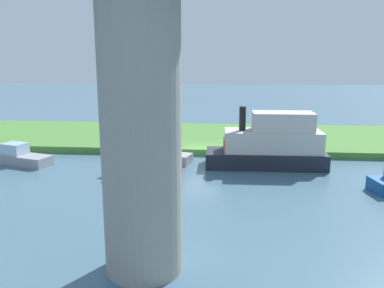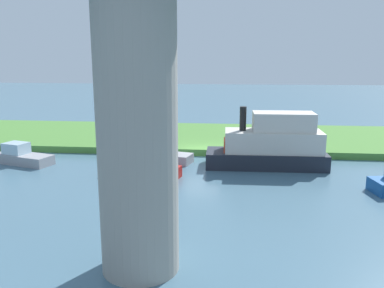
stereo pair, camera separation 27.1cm
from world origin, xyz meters
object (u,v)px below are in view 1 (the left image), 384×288
object	(u,v)px
person_on_bank	(147,132)
pontoon_yellow	(141,168)
bridge_pylon	(141,130)
riverboat_paddlewheel	(270,145)
motorboat_white	(20,157)
mooring_post	(305,142)
skiff_small	(160,155)

from	to	relation	value
person_on_bank	pontoon_yellow	world-z (taller)	person_on_bank
bridge_pylon	person_on_bank	bearing A→B (deg)	-79.01
bridge_pylon	pontoon_yellow	bearing A→B (deg)	-77.19
riverboat_paddlewheel	pontoon_yellow	distance (m)	8.62
bridge_pylon	riverboat_paddlewheel	distance (m)	15.31
bridge_pylon	motorboat_white	bearing A→B (deg)	-48.99
mooring_post	skiff_small	xyz separation A→B (m)	(10.49, 3.52, -0.38)
mooring_post	motorboat_white	bearing A→B (deg)	14.08
mooring_post	bridge_pylon	bearing A→B (deg)	64.48
mooring_post	skiff_small	size ratio (longest dim) A/B	0.17
bridge_pylon	skiff_small	world-z (taller)	bridge_pylon
motorboat_white	person_on_bank	bearing A→B (deg)	-140.80
mooring_post	riverboat_paddlewheel	xyz separation A→B (m)	(3.05, 4.17, 0.62)
mooring_post	pontoon_yellow	bearing A→B (deg)	32.78
person_on_bank	mooring_post	distance (m)	12.40
skiff_small	pontoon_yellow	distance (m)	3.67
skiff_small	bridge_pylon	bearing A→B (deg)	97.41
person_on_bank	pontoon_yellow	xyz separation A→B (m)	(-1.26, 8.33, -0.67)
motorboat_white	pontoon_yellow	bearing A→B (deg)	166.41
bridge_pylon	motorboat_white	xyz separation A→B (m)	(11.33, -13.02, -4.38)
bridge_pylon	skiff_small	xyz separation A→B (m)	(1.89, -14.50, -4.40)
bridge_pylon	pontoon_yellow	world-z (taller)	bridge_pylon
person_on_bank	bridge_pylon	bearing A→B (deg)	100.99
bridge_pylon	pontoon_yellow	size ratio (longest dim) A/B	2.06
mooring_post	pontoon_yellow	world-z (taller)	pontoon_yellow
bridge_pylon	mooring_post	size ratio (longest dim) A/B	13.28
riverboat_paddlewheel	pontoon_yellow	bearing A→B (deg)	20.28
bridge_pylon	mooring_post	bearing A→B (deg)	-115.52
skiff_small	mooring_post	bearing A→B (deg)	-161.46
mooring_post	skiff_small	bearing A→B (deg)	18.54
motorboat_white	skiff_small	distance (m)	9.55
mooring_post	pontoon_yellow	xyz separation A→B (m)	(11.08, 7.14, -0.33)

